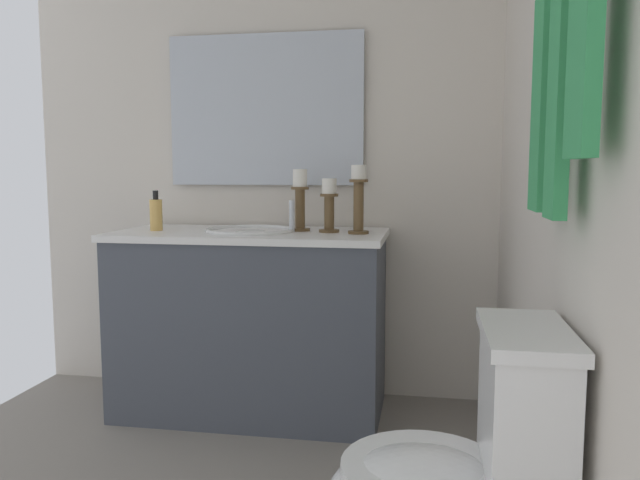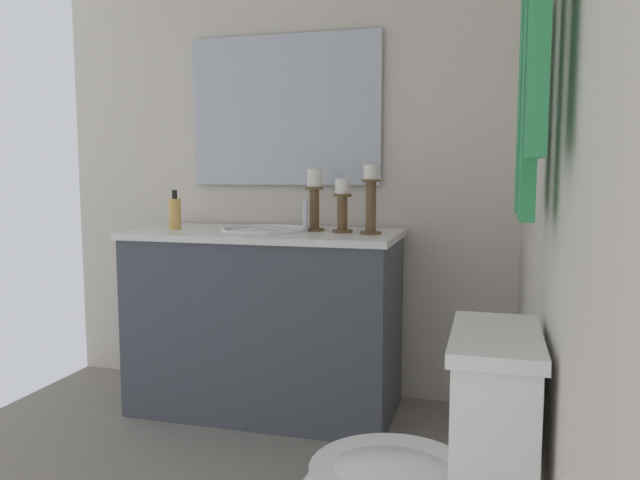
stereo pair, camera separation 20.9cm
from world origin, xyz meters
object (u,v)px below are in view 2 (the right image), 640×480
at_px(sink_basin, 265,239).
at_px(candle_holder_tall, 371,198).
at_px(candle_holder_mid, 314,198).
at_px(towel_near_vanity, 525,102).
at_px(mirror, 284,110).
at_px(towel_center, 530,92).
at_px(towel_near_corner, 539,40).
at_px(vanity_cabinet, 266,320).
at_px(candle_holder_short, 342,204).
at_px(soap_bottle, 175,213).

xyz_separation_m(sink_basin, candle_holder_tall, (0.02, 0.49, 0.19)).
xyz_separation_m(candle_holder_mid, towel_near_vanity, (1.08, 0.83, 0.29)).
relative_size(sink_basin, towel_near_vanity, 0.76).
xyz_separation_m(mirror, candle_holder_mid, (0.22, 0.22, -0.41)).
bearing_deg(mirror, towel_center, 34.77).
bearing_deg(towel_center, towel_near_vanity, 180.00).
bearing_deg(towel_near_corner, vanity_cabinet, -143.90).
bearing_deg(sink_basin, candle_holder_mid, 104.70).
bearing_deg(mirror, sink_basin, 0.20).
height_order(candle_holder_short, soap_bottle, candle_holder_short).
relative_size(towel_near_vanity, towel_center, 0.99).
xyz_separation_m(vanity_cabinet, soap_bottle, (0.04, -0.43, 0.49)).
height_order(sink_basin, candle_holder_tall, candle_holder_tall).
height_order(mirror, soap_bottle, mirror).
relative_size(candle_holder_mid, towel_center, 0.52).
xyz_separation_m(candle_holder_short, towel_near_corner, (1.46, 0.70, 0.37)).
relative_size(candle_holder_short, soap_bottle, 1.31).
distance_m(vanity_cabinet, sink_basin, 0.37).
bearing_deg(candle_holder_tall, towel_center, 24.95).
bearing_deg(mirror, candle_holder_mid, 43.89).
bearing_deg(vanity_cabinet, mirror, 179.99).
height_order(vanity_cabinet, towel_center, towel_center).
distance_m(soap_bottle, towel_center, 1.93).
relative_size(candle_holder_mid, soap_bottle, 1.53).
bearing_deg(soap_bottle, towel_center, 51.02).
bearing_deg(sink_basin, soap_bottle, -85.04).
distance_m(candle_holder_tall, towel_near_vanity, 1.19).
xyz_separation_m(sink_basin, towel_center, (1.23, 1.05, 0.47)).
height_order(sink_basin, towel_near_corner, towel_near_corner).
bearing_deg(vanity_cabinet, sink_basin, 90.00).
relative_size(soap_bottle, towel_center, 0.34).
bearing_deg(candle_holder_tall, candle_holder_short, -106.52).
xyz_separation_m(towel_center, towel_near_corner, (0.21, 0.00, 0.06)).
relative_size(towel_center, towel_near_corner, 1.31).
relative_size(candle_holder_short, towel_center, 0.44).
relative_size(sink_basin, candle_holder_mid, 1.46).
bearing_deg(candle_holder_mid, towel_center, 32.93).
xyz_separation_m(mirror, towel_near_vanity, (1.31, 1.05, -0.13)).
xyz_separation_m(sink_basin, mirror, (-0.28, -0.00, 0.60)).
bearing_deg(candle_holder_mid, vanity_cabinet, -75.36).
distance_m(vanity_cabinet, candle_holder_mid, 0.60).
xyz_separation_m(mirror, candle_holder_tall, (0.30, 0.49, -0.40)).
height_order(soap_bottle, towel_near_vanity, towel_near_vanity).
distance_m(towel_near_vanity, towel_near_corner, 0.42).
xyz_separation_m(candle_holder_mid, towel_near_corner, (1.50, 0.83, 0.35)).
relative_size(candle_holder_tall, candle_holder_short, 1.25).
relative_size(candle_holder_tall, towel_center, 0.55).
bearing_deg(towel_center, candle_holder_mid, -147.07).
bearing_deg(candle_holder_tall, towel_near_corner, 21.67).
relative_size(vanity_cabinet, sink_basin, 3.01).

